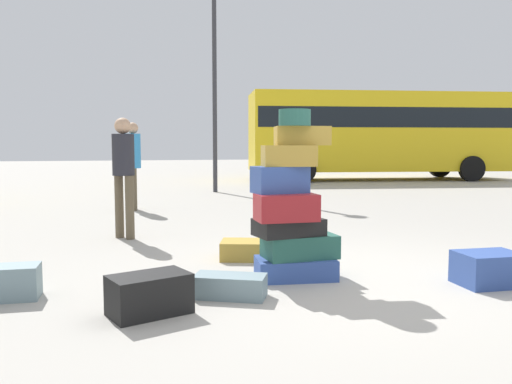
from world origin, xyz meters
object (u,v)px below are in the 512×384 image
(suitcase_tower, at_px, (292,212))
(person_tourist_with_camera, at_px, (124,166))
(lamp_post, at_px, (214,40))
(person_bearded_onlooker, at_px, (133,158))
(parked_bus, at_px, (378,130))
(suitcase_slate_behind_tower, at_px, (5,283))
(suitcase_black_white_trunk, at_px, (149,294))
(suitcase_navy_foreground_near, at_px, (489,269))
(suitcase_tan_left_side, at_px, (244,250))
(suitcase_slate_right_side, at_px, (230,286))

(suitcase_tower, relative_size, person_tourist_with_camera, 0.98)
(suitcase_tower, height_order, person_tourist_with_camera, person_tourist_with_camera)
(lamp_post, bearing_deg, suitcase_tower, -95.24)
(person_bearded_onlooker, xyz_separation_m, parked_bus, (8.92, 7.10, 0.80))
(suitcase_slate_behind_tower, xyz_separation_m, person_bearded_onlooker, (1.17, 5.93, 0.89))
(suitcase_black_white_trunk, bearing_deg, suitcase_navy_foreground_near, -19.24)
(suitcase_tower, distance_m, parked_bus, 15.04)
(suitcase_slate_behind_tower, height_order, parked_bus, parked_bus)
(suitcase_tan_left_side, relative_size, person_bearded_onlooker, 0.30)
(suitcase_tan_left_side, xyz_separation_m, suitcase_black_white_trunk, (-1.14, -1.72, 0.05))
(suitcase_tower, relative_size, suitcase_slate_right_side, 2.69)
(suitcase_black_white_trunk, distance_m, person_bearded_onlooker, 6.68)
(person_tourist_with_camera, bearing_deg, suitcase_slate_right_side, -24.33)
(suitcase_slate_right_side, xyz_separation_m, suitcase_slate_behind_tower, (-1.84, 0.40, 0.05))
(person_bearded_onlooker, height_order, lamp_post, lamp_post)
(suitcase_tan_left_side, distance_m, parked_bus, 14.41)
(suitcase_slate_behind_tower, xyz_separation_m, suitcase_black_white_trunk, (1.16, -0.69, 0.01))
(suitcase_tan_left_side, height_order, person_bearded_onlooker, person_bearded_onlooker)
(suitcase_slate_behind_tower, xyz_separation_m, suitcase_tan_left_side, (2.29, 1.03, -0.04))
(suitcase_slate_behind_tower, bearing_deg, lamp_post, 71.42)
(person_bearded_onlooker, xyz_separation_m, person_tourist_with_camera, (-0.19, -3.22, -0.04))
(suitcase_navy_foreground_near, distance_m, suitcase_slate_behind_tower, 4.28)
(person_bearded_onlooker, bearing_deg, suitcase_black_white_trunk, 2.66)
(suitcase_slate_behind_tower, distance_m, person_tourist_with_camera, 3.01)
(suitcase_navy_foreground_near, relative_size, person_tourist_with_camera, 0.34)
(suitcase_navy_foreground_near, relative_size, person_bearded_onlooker, 0.33)
(person_tourist_with_camera, bearing_deg, suitcase_tan_left_side, -1.72)
(suitcase_black_white_trunk, distance_m, parked_bus, 16.46)
(suitcase_navy_foreground_near, distance_m, person_tourist_with_camera, 4.73)
(suitcase_navy_foreground_near, bearing_deg, suitcase_tower, 160.14)
(person_bearded_onlooker, relative_size, lamp_post, 0.28)
(suitcase_navy_foreground_near, height_order, person_tourist_with_camera, person_tourist_with_camera)
(suitcase_slate_right_side, xyz_separation_m, suitcase_black_white_trunk, (-0.68, -0.28, 0.06))
(person_bearded_onlooker, bearing_deg, suitcase_slate_right_side, 8.82)
(suitcase_navy_foreground_near, distance_m, parked_bus, 14.93)
(suitcase_tan_left_side, xyz_separation_m, parked_bus, (7.79, 12.00, 1.73))
(person_tourist_with_camera, bearing_deg, suitcase_black_white_trunk, -36.78)
(person_bearded_onlooker, relative_size, person_tourist_with_camera, 1.04)
(suitcase_navy_foreground_near, xyz_separation_m, parked_bus, (5.85, 13.64, 1.68))
(suitcase_navy_foreground_near, height_order, parked_bus, parked_bus)
(person_bearded_onlooker, distance_m, lamp_post, 5.19)
(suitcase_tower, distance_m, suitcase_black_white_trunk, 1.66)
(person_bearded_onlooker, xyz_separation_m, lamp_post, (2.24, 3.55, 3.05))
(person_tourist_with_camera, bearing_deg, person_bearded_onlooker, 137.02)
(suitcase_navy_foreground_near, bearing_deg, suitcase_tan_left_side, 141.82)
(person_bearded_onlooker, bearing_deg, lamp_post, 150.44)
(suitcase_slate_right_side, xyz_separation_m, suitcase_navy_foreground_near, (2.40, -0.20, 0.06))
(suitcase_navy_foreground_near, relative_size, parked_bus, 0.06)
(suitcase_tan_left_side, distance_m, suitcase_black_white_trunk, 2.07)
(suitcase_slate_right_side, relative_size, person_tourist_with_camera, 0.36)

